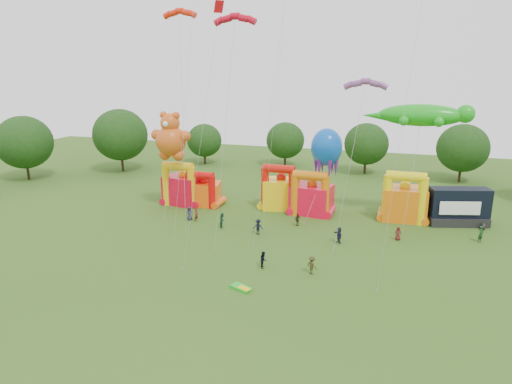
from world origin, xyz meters
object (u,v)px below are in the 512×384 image
(bouncy_castle_0, at_px, (183,188))
(spectator_4, at_px, (298,219))
(spectator_0, at_px, (189,213))
(stage_trailer, at_px, (459,207))
(bouncy_castle_2, at_px, (281,191))
(teddy_bear_kite, at_px, (170,147))
(octopus_kite, at_px, (322,168))
(gecko_kite, at_px, (417,142))

(bouncy_castle_0, relative_size, spectator_4, 3.85)
(spectator_0, bearing_deg, stage_trailer, -1.85)
(bouncy_castle_0, distance_m, bouncy_castle_2, 14.48)
(stage_trailer, height_order, spectator_4, stage_trailer)
(bouncy_castle_2, distance_m, teddy_bear_kite, 16.62)
(stage_trailer, bearing_deg, teddy_bear_kite, -171.90)
(octopus_kite, distance_m, spectator_0, 18.62)
(bouncy_castle_0, bearing_deg, spectator_0, -57.50)
(bouncy_castle_2, distance_m, spectator_0, 13.48)
(teddy_bear_kite, relative_size, gecko_kite, 0.91)
(bouncy_castle_2, height_order, spectator_4, bouncy_castle_2)
(bouncy_castle_2, relative_size, stage_trailer, 0.85)
(gecko_kite, height_order, spectator_4, gecko_kite)
(teddy_bear_kite, bearing_deg, stage_trailer, 8.10)
(spectator_0, bearing_deg, bouncy_castle_0, 105.71)
(bouncy_castle_2, xyz_separation_m, gecko_kite, (17.68, -0.90, 8.10))
(bouncy_castle_2, bearing_deg, gecko_kite, -2.91)
(bouncy_castle_0, relative_size, gecko_kite, 0.43)
(stage_trailer, height_order, spectator_0, stage_trailer)
(bouncy_castle_2, height_order, spectator_0, bouncy_castle_2)
(bouncy_castle_2, xyz_separation_m, teddy_bear_kite, (-14.41, -5.19, 6.47))
(bouncy_castle_0, distance_m, gecko_kite, 33.04)
(bouncy_castle_0, xyz_separation_m, spectator_0, (4.20, -6.60, -1.57))
(bouncy_castle_0, xyz_separation_m, teddy_bear_kite, (-0.09, -3.02, 6.50))
(bouncy_castle_2, relative_size, spectator_0, 3.64)
(bouncy_castle_2, relative_size, gecko_kite, 0.43)
(gecko_kite, relative_size, spectator_4, 9.02)
(gecko_kite, bearing_deg, bouncy_castle_0, -177.72)
(bouncy_castle_0, relative_size, spectator_0, 3.59)
(teddy_bear_kite, height_order, spectator_0, teddy_bear_kite)
(bouncy_castle_2, distance_m, gecko_kite, 19.47)
(octopus_kite, height_order, spectator_0, octopus_kite)
(bouncy_castle_0, relative_size, stage_trailer, 0.84)
(octopus_kite, height_order, spectator_4, octopus_kite)
(octopus_kite, bearing_deg, spectator_4, -112.02)
(teddy_bear_kite, bearing_deg, octopus_kite, 9.98)
(spectator_4, bearing_deg, gecko_kite, 145.72)
(bouncy_castle_0, bearing_deg, gecko_kite, 2.28)
(bouncy_castle_0, height_order, teddy_bear_kite, teddy_bear_kite)
(stage_trailer, distance_m, gecko_kite, 10.18)
(stage_trailer, bearing_deg, gecko_kite, -169.26)
(octopus_kite, bearing_deg, stage_trailer, 5.87)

